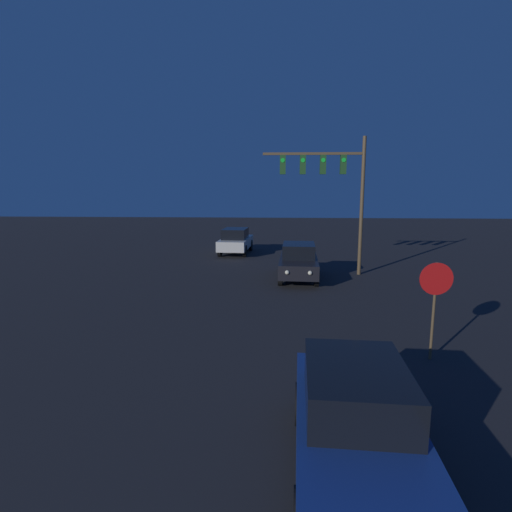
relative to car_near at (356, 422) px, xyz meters
name	(u,v)px	position (x,y,z in m)	size (l,w,h in m)	color
car_near	(356,422)	(0.00, 0.00, 0.00)	(1.92, 4.35, 1.65)	navy
car_mid	(299,261)	(-0.24, 13.00, 0.00)	(1.92, 4.35, 1.65)	black
car_far	(236,241)	(-3.98, 20.13, 0.00)	(1.99, 4.37, 1.65)	beige
traffic_signal_mast	(331,179)	(1.31, 14.18, 3.77)	(4.86, 0.30, 6.62)	brown
stop_sign	(435,292)	(2.65, 4.23, 0.88)	(0.80, 0.07, 2.45)	brown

